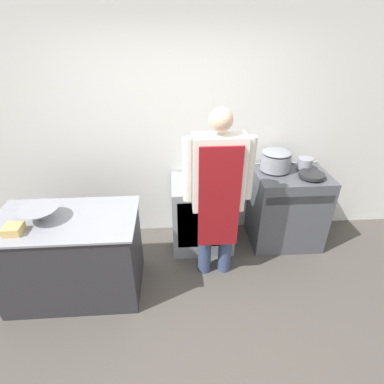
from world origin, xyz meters
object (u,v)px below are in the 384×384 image
Objects in this scene: sauce_pot at (305,163)px; mixing_bowl at (39,214)px; fridge_unit at (202,214)px; stove at (287,209)px; person_cook at (218,189)px; saute_pan at (312,175)px; plastic_tub at (13,229)px; stock_pot at (276,160)px.

mixing_bowl is at bearing -164.24° from sauce_pot.
fridge_unit is 2.45× the size of mixing_bowl.
person_cook is (-0.93, -0.48, 0.57)m from stove.
person_cook is 1.24m from sauce_pot.
saute_pan is 1.66× the size of sauce_pot.
person_cook reaches higher than plastic_tub.
plastic_tub is at bearing -130.71° from mixing_bowl.
fridge_unit is 1.94m from plastic_tub.
stove is 2.74× the size of mixing_bowl.
saute_pan is 0.22m from sauce_pot.
mixing_bowl is 2.48m from stock_pot.
stock_pot is (2.51, 0.94, 0.15)m from plastic_tub.
person_cook is 1.63m from mixing_bowl.
mixing_bowl reaches higher than fridge_unit.
sauce_pot reaches higher than fridge_unit.
person_cook reaches higher than saute_pan.
plastic_tub is 2.69m from stock_pot.
stock_pot is at bearing 148.92° from saute_pan.
stock_pot is (2.36, 0.76, 0.13)m from mixing_bowl.
mixing_bowl is at bearing -165.50° from stove.
mixing_bowl is at bearing -168.44° from saute_pan.
fridge_unit is 1.32m from sauce_pot.
person_cook is at bearing -152.82° from stove.
plastic_tub is at bearing -159.43° from stock_pot.
stove reaches higher than fridge_unit.
sauce_pot reaches higher than mixing_bowl.
plastic_tub is at bearing -162.77° from stove.
stove is 0.54m from saute_pan.
fridge_unit is 5.03× the size of sauce_pot.
stove is 0.52× the size of person_cook.
person_cook is 10.73× the size of sauce_pot.
stove is 0.58m from sauce_pot.
plastic_tub is (-0.15, -0.18, -0.03)m from mixing_bowl.
stove is at bearing -147.10° from sauce_pot.
stove is at bearing 17.23° from plastic_tub.
person_cook is 1.16m from saute_pan.
stock_pot is at bearing 38.08° from person_cook.
mixing_bowl is (-1.52, -0.68, 0.51)m from fridge_unit.
saute_pan reaches higher than stove.
stove is 1.02m from fridge_unit.
sauce_pot reaches higher than saute_pan.
saute_pan is (2.86, 0.73, 0.05)m from plastic_tub.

